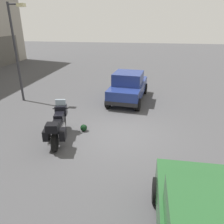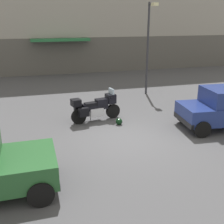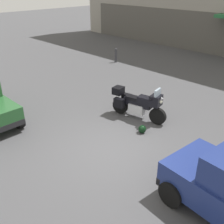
{
  "view_description": "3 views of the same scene",
  "coord_description": "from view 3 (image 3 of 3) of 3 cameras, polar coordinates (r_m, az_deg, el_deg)",
  "views": [
    {
      "loc": [
        -7.7,
        -0.96,
        4.2
      ],
      "look_at": [
        -0.32,
        0.26,
        1.05
      ],
      "focal_mm": 34.71,
      "sensor_mm": 36.0,
      "label": 1
    },
    {
      "loc": [
        -3.31,
        -8.87,
        4.23
      ],
      "look_at": [
        -0.6,
        0.58,
        0.91
      ],
      "focal_mm": 44.56,
      "sensor_mm": 36.0,
      "label": 2
    },
    {
      "loc": [
        4.9,
        -4.88,
        4.81
      ],
      "look_at": [
        -0.34,
        0.32,
        1.11
      ],
      "focal_mm": 42.55,
      "sensor_mm": 36.0,
      "label": 3
    }
  ],
  "objects": [
    {
      "name": "helmet",
      "position": [
        9.31,
        6.5,
        -3.67
      ],
      "size": [
        0.28,
        0.28,
        0.28
      ],
      "primitive_type": "sphere",
      "color": "black",
      "rests_on": "ground"
    },
    {
      "name": "ground_plane",
      "position": [
        8.42,
        0.09,
        -8.2
      ],
      "size": [
        80.0,
        80.0,
        0.0
      ],
      "primitive_type": "plane",
      "color": "#424244"
    },
    {
      "name": "motorcycle",
      "position": [
        10.05,
        5.51,
        1.87
      ],
      "size": [
        2.24,
        0.98,
        1.36
      ],
      "rotation": [
        0.0,
        0.0,
        0.2
      ],
      "color": "black",
      "rests_on": "ground"
    },
    {
      "name": "bollard_curbside",
      "position": [
        17.38,
        0.82,
        12.18
      ],
      "size": [
        0.16,
        0.16,
        0.9
      ],
      "color": "#333338",
      "rests_on": "ground"
    }
  ]
}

